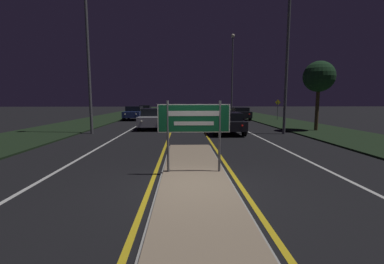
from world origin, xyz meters
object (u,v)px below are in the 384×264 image
(car_approaching_2, at_px, (145,110))
(warning_sign, at_px, (278,108))
(streetlight_right_near, at_px, (288,43))
(streetlight_left_near, at_px, (86,18))
(car_approaching_1, at_px, (134,113))
(streetlight_right_far, at_px, (232,66))
(car_approaching_0, at_px, (153,118))
(car_receding_1, at_px, (240,113))
(car_receding_0, at_px, (226,122))
(car_receding_2, at_px, (201,110))
(highway_sign, at_px, (194,122))

(car_approaching_2, xyz_separation_m, warning_sign, (15.87, -12.43, 0.65))
(streetlight_right_near, xyz_separation_m, warning_sign, (3.60, 10.88, -4.32))
(streetlight_left_near, bearing_deg, car_approaching_1, 87.15)
(streetlight_right_far, bearing_deg, car_approaching_0, -119.87)
(car_receding_1, distance_m, warning_sign, 4.05)
(car_receding_0, xyz_separation_m, car_receding_1, (3.52, 11.79, -0.02))
(car_approaching_1, height_order, car_approaching_2, car_approaching_1)
(streetlight_right_far, bearing_deg, warning_sign, -67.80)
(car_receding_1, bearing_deg, car_approaching_0, -134.65)
(car_approaching_1, bearing_deg, streetlight_left_near, -92.85)
(streetlight_left_near, relative_size, streetlight_right_near, 1.24)
(streetlight_left_near, distance_m, streetlight_right_far, 22.52)
(streetlight_right_far, distance_m, car_approaching_1, 15.15)
(streetlight_right_far, height_order, car_approaching_0, streetlight_right_far)
(streetlight_right_near, distance_m, car_receding_2, 22.25)
(streetlight_left_near, height_order, car_receding_0, streetlight_left_near)
(car_receding_1, distance_m, car_receding_2, 9.87)
(car_approaching_0, relative_size, warning_sign, 1.96)
(car_approaching_1, distance_m, warning_sign, 15.56)
(car_receding_2, distance_m, car_approaching_1, 12.10)
(highway_sign, distance_m, car_receding_1, 21.98)
(streetlight_left_near, distance_m, warning_sign, 19.97)
(car_receding_1, distance_m, car_approaching_2, 16.43)
(car_receding_2, bearing_deg, car_receding_0, -89.45)
(car_receding_1, relative_size, warning_sign, 2.01)
(highway_sign, height_order, car_approaching_2, highway_sign)
(car_receding_1, bearing_deg, streetlight_right_far, 86.74)
(car_receding_2, bearing_deg, car_receding_1, -67.86)
(streetlight_right_far, relative_size, car_approaching_0, 2.59)
(car_receding_2, xyz_separation_m, car_approaching_0, (-4.89, -17.86, 0.05))
(streetlight_right_far, distance_m, car_approaching_2, 14.46)
(car_approaching_0, distance_m, car_approaching_1, 9.30)
(car_receding_0, height_order, car_receding_2, car_receding_2)
(car_receding_1, bearing_deg, warning_sign, -19.19)
(car_approaching_2, bearing_deg, car_approaching_0, -80.04)
(streetlight_left_near, distance_m, car_receding_1, 18.12)
(streetlight_right_near, bearing_deg, car_approaching_1, 134.15)
(car_receding_1, relative_size, car_receding_2, 1.00)
(car_receding_0, relative_size, car_approaching_2, 0.95)
(car_receding_2, xyz_separation_m, warning_sign, (7.50, -10.46, 0.65))
(highway_sign, bearing_deg, car_approaching_2, 100.64)
(streetlight_right_near, height_order, car_approaching_1, streetlight_right_near)
(car_receding_1, height_order, warning_sign, warning_sign)
(car_receding_0, height_order, car_approaching_2, car_approaching_2)
(streetlight_left_near, bearing_deg, highway_sign, -56.62)
(car_approaching_0, bearing_deg, car_receding_0, -31.11)
(car_receding_1, height_order, car_approaching_0, car_approaching_0)
(streetlight_right_far, height_order, car_receding_2, streetlight_right_far)
(streetlight_right_far, bearing_deg, car_approaching_1, -150.27)
(highway_sign, bearing_deg, car_approaching_1, 104.99)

